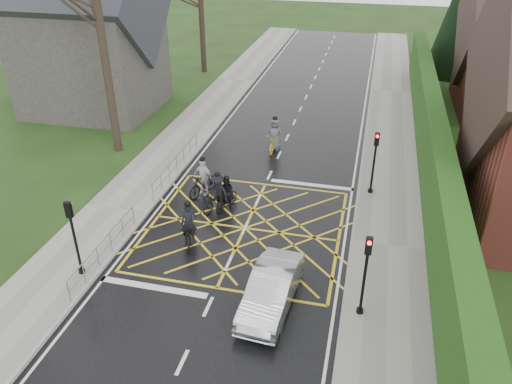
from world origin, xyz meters
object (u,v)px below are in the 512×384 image
at_px(cyclist_front, 203,181).
at_px(cyclist_lead, 274,139).
at_px(cyclist_back, 227,196).
at_px(cyclist_mid, 218,196).
at_px(cyclist_rear, 189,230).
at_px(car, 271,290).

bearing_deg(cyclist_front, cyclist_lead, 89.37).
bearing_deg(cyclist_back, cyclist_front, 164.75).
bearing_deg(cyclist_lead, cyclist_mid, -99.54).
xyz_separation_m(cyclist_mid, cyclist_lead, (1.19, 6.83, 0.02)).
distance_m(cyclist_back, cyclist_lead, 6.74).
bearing_deg(cyclist_rear, cyclist_lead, 59.72).
height_order(cyclist_rear, cyclist_mid, cyclist_rear).
bearing_deg(car, cyclist_back, 123.63).
relative_size(cyclist_front, car, 0.51).
height_order(cyclist_front, car, cyclist_front).
height_order(cyclist_rear, cyclist_front, cyclist_front).
bearing_deg(car, cyclist_front, 129.13).
height_order(cyclist_back, cyclist_lead, cyclist_lead).
height_order(cyclist_lead, car, cyclist_lead).
relative_size(cyclist_back, cyclist_mid, 0.85).
distance_m(cyclist_rear, cyclist_front, 3.98).
bearing_deg(cyclist_back, cyclist_rear, -85.83).
distance_m(cyclist_rear, cyclist_lead, 9.78).
distance_m(cyclist_rear, cyclist_back, 3.05).
xyz_separation_m(cyclist_mid, cyclist_front, (-1.07, 1.08, 0.05)).
relative_size(cyclist_back, cyclist_front, 0.84).
bearing_deg(cyclist_back, car, -42.36).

